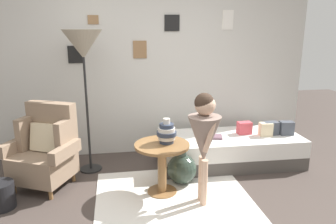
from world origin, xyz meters
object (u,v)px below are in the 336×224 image
daybed (229,149)px  side_table (162,158)px  vase_striped (167,133)px  floor_lamp (83,48)px  book_on_daybed (214,137)px  armchair (46,150)px  magazine_basket (1,195)px  demijohn_near (182,169)px  person_child (204,134)px

daybed → side_table: 1.24m
vase_striped → daybed: bearing=32.7°
floor_lamp → book_on_daybed: size_ratio=8.17×
side_table → armchair: bearing=162.0°
daybed → magazine_basket: daybed is taller
side_table → demijohn_near: 0.41m
floor_lamp → demijohn_near: size_ratio=4.09×
side_table → floor_lamp: size_ratio=0.34×
demijohn_near → armchair: bearing=171.7°
daybed → side_table: (-1.03, -0.66, 0.22)m
floor_lamp → demijohn_near: bearing=-26.9°
armchair → daybed: armchair is taller
person_child → book_on_daybed: bearing=66.1°
side_table → person_child: size_ratio=0.51×
armchair → magazine_basket: (-0.38, -0.46, -0.30)m
armchair → side_table: (1.31, -0.43, -0.02)m
demijohn_near → floor_lamp: bearing=153.1°
person_child → book_on_daybed: size_ratio=5.45×
armchair → magazine_basket: bearing=-129.6°
armchair → daybed: 2.36m
daybed → person_child: bearing=-124.2°
floor_lamp → person_child: size_ratio=1.50×
armchair → book_on_daybed: 2.10m
vase_striped → demijohn_near: bearing=37.8°
daybed → book_on_daybed: size_ratio=8.72×
side_table → demijohn_near: size_ratio=1.38×
floor_lamp → demijohn_near: 1.87m
vase_striped → person_child: bearing=-43.9°
daybed → book_on_daybed: book_on_daybed is taller
vase_striped → person_child: size_ratio=0.23×
floor_lamp → daybed: bearing=-3.1°
book_on_daybed → vase_striped: bearing=-141.8°
side_table → book_on_daybed: side_table is taller
floor_lamp → person_child: (1.23, -1.05, -0.81)m
side_table → person_child: bearing=-36.7°
vase_striped → magazine_basket: (-1.75, -0.07, -0.56)m
floor_lamp → magazine_basket: 1.85m
armchair → side_table: 1.38m
book_on_daybed → demijohn_near: bearing=-141.6°
side_table → book_on_daybed: bearing=37.6°
daybed → book_on_daybed: bearing=-168.1°
vase_striped → floor_lamp: size_ratio=0.15×
armchair → floor_lamp: (0.47, 0.33, 1.14)m
vase_striped → magazine_basket: vase_striped is taller
armchair → vase_striped: 1.44m
side_table → demijohn_near: side_table is taller
armchair → demijohn_near: size_ratio=2.21×
side_table → demijohn_near: (0.27, 0.19, -0.24)m
armchair → person_child: (1.70, -0.72, 0.33)m
vase_striped → floor_lamp: bearing=140.9°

